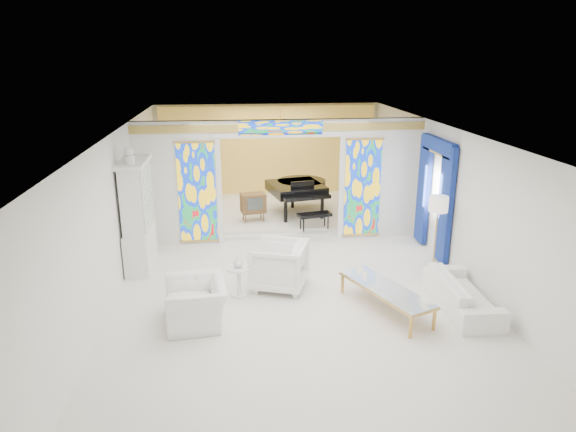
{
  "coord_description": "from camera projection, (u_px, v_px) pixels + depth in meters",
  "views": [
    {
      "loc": [
        -1.19,
        -10.17,
        4.48
      ],
      "look_at": [
        -0.02,
        0.2,
        1.17
      ],
      "focal_mm": 32.0,
      "sensor_mm": 36.0,
      "label": 1
    }
  ],
  "objects": [
    {
      "name": "chandelier",
      "position": [
        281.0,
        127.0,
        14.15
      ],
      "size": [
        0.48,
        0.48,
        0.3
      ],
      "primitive_type": "cylinder",
      "color": "#C39344",
      "rests_on": "ceiling"
    },
    {
      "name": "stained_glass_right",
      "position": [
        362.0,
        188.0,
        12.73
      ],
      "size": [
        0.9,
        0.04,
        2.4
      ],
      "primitive_type": "cube",
      "color": "gold",
      "rests_on": "partition_wall"
    },
    {
      "name": "wall_right",
      "position": [
        451.0,
        199.0,
        11.03
      ],
      "size": [
        0.02,
        12.0,
        3.0
      ],
      "primitive_type": "cube",
      "color": "silver",
      "rests_on": "floor"
    },
    {
      "name": "armchair_right",
      "position": [
        279.0,
        265.0,
        10.17
      ],
      "size": [
        1.32,
        1.3,
        0.95
      ],
      "primitive_type": "imported",
      "rotation": [
        0.0,
        0.0,
        -1.91
      ],
      "color": "white",
      "rests_on": "floor"
    },
    {
      "name": "wall_front",
      "position": [
        362.0,
        375.0,
        4.98
      ],
      "size": [
        7.0,
        0.02,
        3.0
      ],
      "primitive_type": "cube",
      "color": "silver",
      "rests_on": "floor"
    },
    {
      "name": "sofa",
      "position": [
        463.0,
        293.0,
        9.39
      ],
      "size": [
        0.9,
        2.09,
        0.6
      ],
      "primitive_type": "imported",
      "rotation": [
        0.0,
        0.0,
        1.53
      ],
      "color": "white",
      "rests_on": "floor"
    },
    {
      "name": "floor_lamp",
      "position": [
        438.0,
        208.0,
        10.73
      ],
      "size": [
        0.53,
        0.53,
        1.65
      ],
      "rotation": [
        0.0,
        0.0,
        0.41
      ],
      "color": "#C39344",
      "rests_on": "floor"
    },
    {
      "name": "grand_piano",
      "position": [
        299.0,
        188.0,
        14.39
      ],
      "size": [
        1.86,
        2.85,
        1.05
      ],
      "rotation": [
        0.0,
        0.0,
        0.21
      ],
      "color": "black",
      "rests_on": "alcove_platform"
    },
    {
      "name": "floor",
      "position": [
        290.0,
        270.0,
        11.11
      ],
      "size": [
        12.0,
        12.0,
        0.0
      ],
      "primitive_type": "plane",
      "color": "silver",
      "rests_on": "ground"
    },
    {
      "name": "ceiling",
      "position": [
        290.0,
        132.0,
        10.21
      ],
      "size": [
        7.0,
        12.0,
        0.02
      ],
      "primitive_type": "cube",
      "color": "white",
      "rests_on": "wall_back"
    },
    {
      "name": "china_cabinet",
      "position": [
        138.0,
        216.0,
        10.98
      ],
      "size": [
        0.56,
        1.46,
        2.72
      ],
      "color": "silver",
      "rests_on": "floor"
    },
    {
      "name": "gold_curtain_back",
      "position": [
        269.0,
        152.0,
        16.23
      ],
      "size": [
        6.7,
        0.1,
        2.9
      ],
      "primitive_type": "cube",
      "color": "#E6C650",
      "rests_on": "wall_back"
    },
    {
      "name": "partition_wall",
      "position": [
        281.0,
        175.0,
        12.51
      ],
      "size": [
        7.0,
        0.22,
        3.0
      ],
      "color": "silver",
      "rests_on": "floor"
    },
    {
      "name": "wall_left",
      "position": [
        117.0,
        209.0,
        10.29
      ],
      "size": [
        0.02,
        12.0,
        3.0
      ],
      "primitive_type": "cube",
      "color": "silver",
      "rests_on": "floor"
    },
    {
      "name": "vase",
      "position": [
        238.0,
        262.0,
        9.76
      ],
      "size": [
        0.21,
        0.21,
        0.2
      ],
      "primitive_type": "imported",
      "rotation": [
        0.0,
        0.0,
        -0.1
      ],
      "color": "silver",
      "rests_on": "side_table"
    },
    {
      "name": "tv_console",
      "position": [
        253.0,
        203.0,
        13.73
      ],
      "size": [
        0.71,
        0.54,
        0.74
      ],
      "rotation": [
        0.0,
        0.0,
        0.19
      ],
      "color": "brown",
      "rests_on": "alcove_platform"
    },
    {
      "name": "blue_drapes",
      "position": [
        435.0,
        187.0,
        11.66
      ],
      "size": [
        0.14,
        1.85,
        2.65
      ],
      "color": "navy",
      "rests_on": "wall_right"
    },
    {
      "name": "side_table",
      "position": [
        239.0,
        277.0,
        9.86
      ],
      "size": [
        0.5,
        0.5,
        0.59
      ],
      "rotation": [
        0.0,
        0.0,
        -0.05
      ],
      "color": "silver",
      "rests_on": "floor"
    },
    {
      "name": "stained_glass_transom",
      "position": [
        281.0,
        128.0,
        12.05
      ],
      "size": [
        2.0,
        0.04,
        0.34
      ],
      "primitive_type": "cube",
      "color": "gold",
      "rests_on": "partition_wall"
    },
    {
      "name": "armchair_left",
      "position": [
        196.0,
        303.0,
        8.85
      ],
      "size": [
        1.14,
        1.27,
        0.76
      ],
      "primitive_type": "imported",
      "rotation": [
        0.0,
        0.0,
        -1.46
      ],
      "color": "white",
      "rests_on": "floor"
    },
    {
      "name": "stained_glass_left",
      "position": [
        197.0,
        193.0,
        12.3
      ],
      "size": [
        0.9,
        0.04,
        2.4
      ],
      "primitive_type": "cube",
      "color": "gold",
      "rests_on": "partition_wall"
    },
    {
      "name": "alcove_platform",
      "position": [
        274.0,
        211.0,
        14.97
      ],
      "size": [
        6.8,
        3.8,
        0.18
      ],
      "primitive_type": "cube",
      "color": "silver",
      "rests_on": "floor"
    },
    {
      "name": "wall_back",
      "position": [
        268.0,
        152.0,
        16.35
      ],
      "size": [
        7.0,
        0.02,
        3.0
      ],
      "primitive_type": "cube",
      "color": "silver",
      "rests_on": "floor"
    },
    {
      "name": "coffee_table",
      "position": [
        386.0,
        289.0,
        9.26
      ],
      "size": [
        1.39,
        2.15,
        0.46
      ],
      "rotation": [
        0.0,
        0.0,
        0.4
      ],
      "color": "silver",
      "rests_on": "floor"
    }
  ]
}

